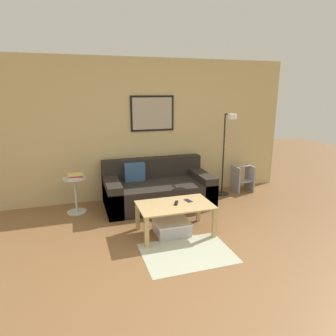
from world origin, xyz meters
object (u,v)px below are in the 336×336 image
at_px(storage_bin, 172,227).
at_px(cell_phone, 188,201).
at_px(remote_control, 176,203).
at_px(step_stool, 243,178).
at_px(coffee_table, 175,209).
at_px(side_table, 75,192).
at_px(floor_lamp, 226,151).
at_px(couch, 157,189).
at_px(book_stack, 75,176).

bearing_deg(storage_bin, cell_phone, 14.22).
relative_size(remote_control, step_stool, 0.29).
xyz_separation_m(coffee_table, step_stool, (1.91, 1.35, -0.09)).
relative_size(coffee_table, side_table, 1.72).
xyz_separation_m(floor_lamp, step_stool, (0.49, 0.17, -0.61)).
bearing_deg(coffee_table, couch, 86.50).
relative_size(coffee_table, floor_lamp, 0.66).
bearing_deg(remote_control, floor_lamp, 65.40).
xyz_separation_m(floor_lamp, book_stack, (-2.72, 0.01, -0.25)).
bearing_deg(side_table, coffee_table, -42.52).
height_order(coffee_table, cell_phone, cell_phone).
bearing_deg(book_stack, storage_bin, -43.74).
height_order(book_stack, cell_phone, book_stack).
relative_size(coffee_table, storage_bin, 2.14).
distance_m(couch, storage_bin, 1.19).
xyz_separation_m(couch, coffee_table, (-0.07, -1.17, 0.09)).
bearing_deg(storage_bin, couch, 84.06).
relative_size(book_stack, cell_phone, 1.78).
height_order(cell_phone, step_stool, step_stool).
relative_size(book_stack, step_stool, 0.48).
bearing_deg(storage_bin, step_stool, 34.51).
distance_m(side_table, cell_phone, 1.93).
height_order(book_stack, remote_control, book_stack).
height_order(couch, side_table, couch).
distance_m(coffee_table, floor_lamp, 1.92).
relative_size(cell_phone, step_stool, 0.27).
height_order(floor_lamp, book_stack, floor_lamp).
bearing_deg(floor_lamp, side_table, 179.37).
distance_m(couch, side_table, 1.40).
bearing_deg(cell_phone, storage_bin, -179.33).
xyz_separation_m(side_table, cell_phone, (1.55, -1.14, 0.08)).
bearing_deg(side_table, floor_lamp, -0.63).
height_order(storage_bin, side_table, side_table).
bearing_deg(couch, floor_lamp, 0.37).
bearing_deg(storage_bin, book_stack, 136.26).
distance_m(couch, book_stack, 1.42).
bearing_deg(remote_control, coffee_table, -119.19).
relative_size(side_table, cell_phone, 4.30).
height_order(storage_bin, floor_lamp, floor_lamp).
bearing_deg(side_table, step_stool, 2.43).
relative_size(storage_bin, step_stool, 0.93).
distance_m(floor_lamp, remote_control, 1.87).
bearing_deg(book_stack, coffee_table, -42.58).
distance_m(book_stack, cell_phone, 1.91).
bearing_deg(coffee_table, side_table, 137.48).
distance_m(coffee_table, step_stool, 2.34).
height_order(floor_lamp, side_table, floor_lamp).
bearing_deg(floor_lamp, couch, -179.63).
bearing_deg(floor_lamp, cell_phone, -137.09).
bearing_deg(side_table, couch, -1.60).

